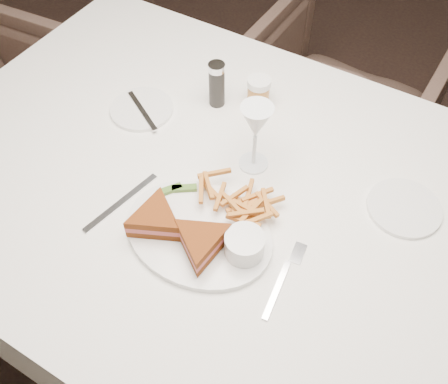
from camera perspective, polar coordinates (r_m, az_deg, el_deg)
ground at (r=1.80m, az=7.57°, el=-13.46°), size 5.00×5.00×0.00m
table at (r=1.43m, az=1.01°, el=-9.13°), size 1.56×1.05×0.75m
chair_far at (r=2.01m, az=13.35°, el=10.86°), size 0.69×0.65×0.69m
table_setting at (r=1.06m, az=-0.43°, el=-0.05°), size 0.83×0.64×0.18m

